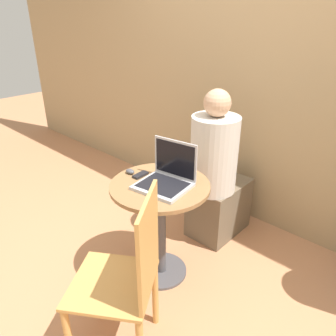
# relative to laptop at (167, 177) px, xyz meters

# --- Properties ---
(ground_plane) EXTENTS (12.00, 12.00, 0.00)m
(ground_plane) POSITION_rel_laptop_xyz_m (-0.04, -0.02, -0.76)
(ground_plane) COLOR tan
(back_wall) EXTENTS (7.00, 0.05, 2.60)m
(back_wall) POSITION_rel_laptop_xyz_m (-0.04, 1.06, 0.54)
(back_wall) COLOR tan
(back_wall) RESTS_ON ground_plane
(round_table) EXTENTS (0.63, 0.63, 0.71)m
(round_table) POSITION_rel_laptop_xyz_m (-0.04, -0.02, -0.25)
(round_table) COLOR #4C4C51
(round_table) RESTS_ON ground_plane
(laptop) EXTENTS (0.34, 0.32, 0.26)m
(laptop) POSITION_rel_laptop_xyz_m (0.00, 0.00, 0.00)
(laptop) COLOR #B7B7BC
(laptop) RESTS_ON round_table
(cell_phone) EXTENTS (0.05, 0.11, 0.02)m
(cell_phone) POSITION_rel_laptop_xyz_m (-0.21, -0.03, -0.05)
(cell_phone) COLOR black
(cell_phone) RESTS_ON round_table
(computer_mouse) EXTENTS (0.07, 0.04, 0.03)m
(computer_mouse) POSITION_rel_laptop_xyz_m (-0.28, -0.05, -0.04)
(computer_mouse) COLOR #4C4C51
(computer_mouse) RESTS_ON round_table
(chair_empty) EXTENTS (0.55, 0.55, 0.96)m
(chair_empty) POSITION_rel_laptop_xyz_m (0.24, -0.55, -0.27)
(chair_empty) COLOR tan
(chair_empty) RESTS_ON ground_plane
(person_seated) EXTENTS (0.35, 0.54, 1.21)m
(person_seated) POSITION_rel_laptop_xyz_m (-0.03, 0.60, -0.26)
(person_seated) COLOR brown
(person_seated) RESTS_ON ground_plane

